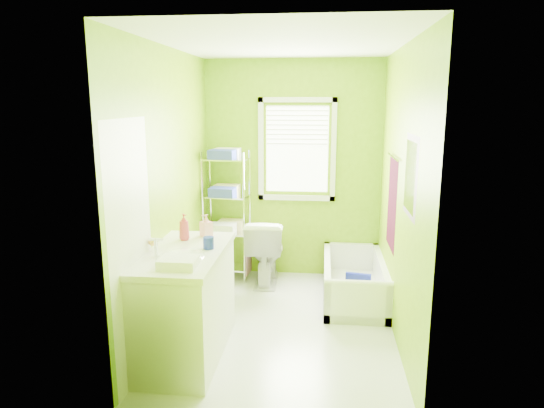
# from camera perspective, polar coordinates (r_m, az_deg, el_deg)

# --- Properties ---
(ground) EXTENTS (2.90, 2.90, 0.00)m
(ground) POSITION_cam_1_polar(r_m,az_deg,el_deg) (4.83, 1.16, -13.98)
(ground) COLOR silver
(ground) RESTS_ON ground
(room_envelope) EXTENTS (2.14, 2.94, 2.62)m
(room_envelope) POSITION_cam_1_polar(r_m,az_deg,el_deg) (4.38, 1.24, 4.54)
(room_envelope) COLOR #73A107
(room_envelope) RESTS_ON ground
(window) EXTENTS (0.92, 0.05, 1.22)m
(window) POSITION_cam_1_polar(r_m,az_deg,el_deg) (5.78, 2.97, 7.03)
(window) COLOR white
(window) RESTS_ON ground
(door) EXTENTS (0.09, 0.80, 2.00)m
(door) POSITION_cam_1_polar(r_m,az_deg,el_deg) (3.78, -16.11, -5.66)
(door) COLOR white
(door) RESTS_ON ground
(right_wall_decor) EXTENTS (0.04, 1.48, 1.17)m
(right_wall_decor) POSITION_cam_1_polar(r_m,az_deg,el_deg) (4.43, 14.68, 1.26)
(right_wall_decor) COLOR #3F071C
(right_wall_decor) RESTS_ON ground
(bathtub) EXTENTS (0.65, 1.39, 0.45)m
(bathtub) POSITION_cam_1_polar(r_m,az_deg,el_deg) (5.42, 9.61, -9.50)
(bathtub) COLOR white
(bathtub) RESTS_ON ground
(toilet) EXTENTS (0.46, 0.78, 0.78)m
(toilet) POSITION_cam_1_polar(r_m,az_deg,el_deg) (5.74, -0.75, -5.46)
(toilet) COLOR white
(toilet) RESTS_ON ground
(vanity) EXTENTS (0.63, 1.22, 1.15)m
(vanity) POSITION_cam_1_polar(r_m,az_deg,el_deg) (4.18, -10.11, -11.13)
(vanity) COLOR white
(vanity) RESTS_ON ground
(wire_shelf_unit) EXTENTS (0.55, 0.44, 1.57)m
(wire_shelf_unit) POSITION_cam_1_polar(r_m,az_deg,el_deg) (5.75, -5.28, 0.35)
(wire_shelf_unit) COLOR silver
(wire_shelf_unit) RESTS_ON ground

